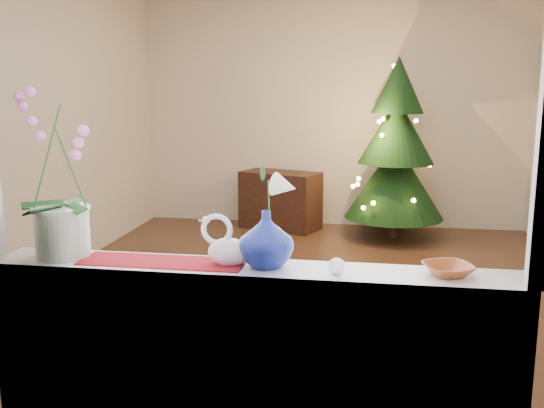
% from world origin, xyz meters
% --- Properties ---
extents(ground, '(5.00, 5.00, 0.00)m').
position_xyz_m(ground, '(0.00, 0.00, 0.00)').
color(ground, '#392317').
rests_on(ground, ground).
extents(wall_back, '(4.50, 0.10, 2.70)m').
position_xyz_m(wall_back, '(0.00, 2.50, 1.35)').
color(wall_back, beige).
rests_on(wall_back, ground).
extents(wall_front, '(4.50, 0.10, 2.70)m').
position_xyz_m(wall_front, '(0.00, -2.50, 1.35)').
color(wall_front, beige).
rests_on(wall_front, ground).
extents(wall_left, '(0.10, 5.00, 2.70)m').
position_xyz_m(wall_left, '(-2.25, 0.00, 1.35)').
color(wall_left, beige).
rests_on(wall_left, ground).
extents(window_apron, '(2.20, 0.08, 0.88)m').
position_xyz_m(window_apron, '(0.00, -2.46, 0.44)').
color(window_apron, white).
rests_on(window_apron, ground).
extents(windowsill, '(2.20, 0.26, 0.04)m').
position_xyz_m(windowsill, '(0.00, -2.37, 0.90)').
color(windowsill, white).
rests_on(windowsill, window_apron).
extents(window_frame, '(2.22, 0.06, 1.60)m').
position_xyz_m(window_frame, '(0.00, -2.47, 1.70)').
color(window_frame, white).
rests_on(window_frame, windowsill).
extents(runner, '(0.70, 0.20, 0.01)m').
position_xyz_m(runner, '(-0.38, -2.37, 0.92)').
color(runner, maroon).
rests_on(runner, windowsill).
extents(orchid_pot, '(0.30, 0.30, 0.73)m').
position_xyz_m(orchid_pot, '(-0.83, -2.36, 1.28)').
color(orchid_pot, white).
rests_on(orchid_pot, windowsill).
extents(swan, '(0.25, 0.14, 0.20)m').
position_xyz_m(swan, '(-0.09, -2.37, 1.02)').
color(swan, silver).
rests_on(swan, windowsill).
extents(blue_vase, '(0.33, 0.33, 0.27)m').
position_xyz_m(blue_vase, '(0.06, -2.36, 1.05)').
color(blue_vase, navy).
rests_on(blue_vase, windowsill).
extents(lily, '(0.15, 0.09, 0.20)m').
position_xyz_m(lily, '(0.06, -2.36, 1.29)').
color(lily, silver).
rests_on(lily, blue_vase).
extents(paperweight, '(0.08, 0.08, 0.07)m').
position_xyz_m(paperweight, '(0.36, -2.42, 0.95)').
color(paperweight, white).
rests_on(paperweight, windowsill).
extents(amber_dish, '(0.21, 0.21, 0.04)m').
position_xyz_m(amber_dish, '(0.79, -2.36, 0.94)').
color(amber_dish, brown).
rests_on(amber_dish, windowsill).
extents(xmas_tree, '(1.10, 1.10, 1.96)m').
position_xyz_m(xmas_tree, '(0.73, 1.95, 0.98)').
color(xmas_tree, black).
rests_on(xmas_tree, ground).
extents(side_table, '(0.99, 0.73, 0.67)m').
position_xyz_m(side_table, '(-0.56, 2.17, 0.33)').
color(side_table, black).
rests_on(side_table, ground).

